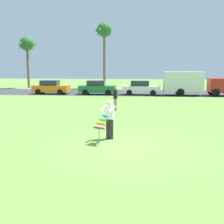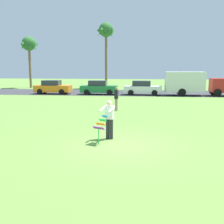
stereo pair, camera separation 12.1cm
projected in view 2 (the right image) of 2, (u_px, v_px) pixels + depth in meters
ground_plane at (118, 145)px, 11.30m from camera, size 120.00×120.00×0.00m
road_strip at (135, 93)px, 33.60m from camera, size 120.00×8.00×0.01m
person_kite_flyer at (109, 118)px, 12.08m from camera, size 0.69×0.75×1.73m
kite_held at (101, 125)px, 11.37m from camera, size 0.58×0.72×1.17m
parked_car_orange at (53, 87)px, 32.20m from camera, size 4.23×1.89×1.60m
parked_car_green at (99, 88)px, 31.59m from camera, size 4.23×1.88×1.60m
parked_car_white at (143, 88)px, 31.03m from camera, size 4.23×1.90×1.60m
parked_truck_red_cab at (192, 83)px, 30.31m from camera, size 6.71×2.14×2.62m
palm_tree_left_near at (29, 46)px, 40.74m from camera, size 2.58×2.71×7.60m
palm_tree_right_near at (106, 33)px, 39.90m from camera, size 2.58×2.71×9.51m
person_walker_near at (116, 98)px, 19.86m from camera, size 0.27×0.57×1.73m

